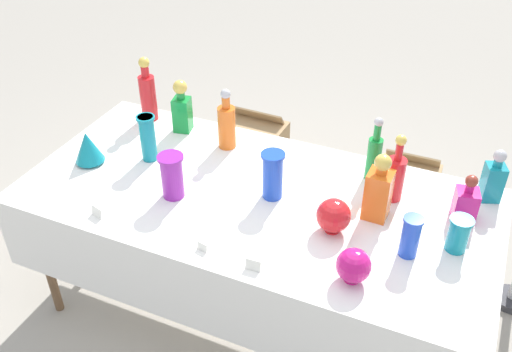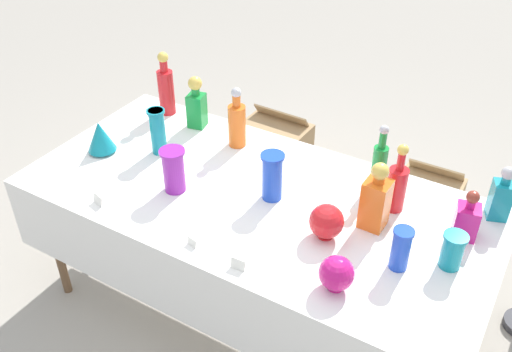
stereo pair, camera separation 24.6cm
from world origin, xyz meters
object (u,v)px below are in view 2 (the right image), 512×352
at_px(square_decanter_0, 376,199).
at_px(square_decanter_2, 196,104).
at_px(fluted_vase_0, 100,136).
at_px(tall_bottle_2, 379,163).
at_px(slender_vase_0, 272,175).
at_px(round_bowl_1, 337,273).
at_px(slender_vase_2, 453,250).
at_px(round_bowl_0, 326,221).
at_px(slender_vase_4, 174,169).
at_px(square_decanter_3, 501,196).
at_px(cardboard_box_behind_right, 427,199).
at_px(slender_vase_1, 401,248).
at_px(tall_bottle_1, 397,185).
at_px(square_decanter_1, 467,219).
at_px(tall_bottle_0, 237,123).
at_px(tall_bottle_3, 166,88).
at_px(cardboard_box_behind_left, 273,147).
at_px(slender_vase_3, 158,130).

relative_size(square_decanter_0, square_decanter_2, 1.08).
bearing_deg(fluted_vase_0, tall_bottle_2, 18.19).
distance_m(tall_bottle_2, slender_vase_0, 0.48).
height_order(fluted_vase_0, round_bowl_1, fluted_vase_0).
relative_size(slender_vase_2, round_bowl_0, 1.01).
height_order(slender_vase_4, fluted_vase_0, slender_vase_4).
xyz_separation_m(slender_vase_4, round_bowl_1, (0.86, -0.18, -0.04)).
bearing_deg(round_bowl_0, square_decanter_3, 40.60).
xyz_separation_m(tall_bottle_2, round_bowl_1, (0.10, -0.66, -0.05)).
relative_size(square_decanter_0, round_bowl_0, 2.05).
bearing_deg(fluted_vase_0, cardboard_box_behind_right, 44.24).
height_order(slender_vase_1, cardboard_box_behind_right, slender_vase_1).
xyz_separation_m(tall_bottle_1, slender_vase_0, (-0.48, -0.20, -0.00)).
xyz_separation_m(square_decanter_1, slender_vase_4, (-1.18, -0.34, 0.02)).
distance_m(tall_bottle_2, slender_vase_1, 0.51).
relative_size(tall_bottle_0, square_decanter_3, 1.26).
xyz_separation_m(tall_bottle_1, tall_bottle_3, (-1.34, 0.17, 0.03)).
bearing_deg(cardboard_box_behind_left, slender_vase_3, -90.26).
bearing_deg(tall_bottle_2, square_decanter_0, -72.22).
bearing_deg(tall_bottle_2, round_bowl_0, -96.98).
xyz_separation_m(square_decanter_2, slender_vase_4, (0.24, -0.51, -0.02)).
height_order(tall_bottle_3, round_bowl_0, tall_bottle_3).
relative_size(round_bowl_0, cardboard_box_behind_left, 0.32).
distance_m(tall_bottle_3, square_decanter_0, 1.35).
bearing_deg(slender_vase_3, tall_bottle_1, 8.21).
distance_m(tall_bottle_3, fluted_vase_0, 0.48).
xyz_separation_m(tall_bottle_2, square_decanter_0, (0.08, -0.26, 0.01)).
xyz_separation_m(square_decanter_1, square_decanter_3, (0.09, 0.19, 0.02)).
distance_m(slender_vase_3, round_bowl_0, 0.98).
bearing_deg(cardboard_box_behind_left, round_bowl_1, -54.05).
distance_m(tall_bottle_0, slender_vase_0, 0.46).
bearing_deg(fluted_vase_0, square_decanter_0, 6.42).
relative_size(square_decanter_0, cardboard_box_behind_left, 0.66).
xyz_separation_m(square_decanter_0, slender_vase_4, (-0.85, -0.22, -0.02)).
height_order(tall_bottle_0, square_decanter_0, tall_bottle_0).
height_order(slender_vase_2, slender_vase_3, slender_vase_3).
xyz_separation_m(square_decanter_0, slender_vase_3, (-1.10, -0.01, -0.01)).
relative_size(slender_vase_1, slender_vase_4, 0.86).
xyz_separation_m(tall_bottle_3, slender_vase_4, (0.46, -0.54, -0.04)).
relative_size(tall_bottle_1, square_decanter_2, 1.13).
bearing_deg(tall_bottle_0, tall_bottle_2, 1.81).
bearing_deg(tall_bottle_1, slender_vase_3, -171.79).
relative_size(slender_vase_4, fluted_vase_0, 1.27).
height_order(tall_bottle_1, slender_vase_1, tall_bottle_1).
height_order(round_bowl_1, cardboard_box_behind_left, round_bowl_1).
relative_size(square_decanter_0, fluted_vase_0, 1.88).
bearing_deg(slender_vase_0, tall_bottle_0, 141.36).
bearing_deg(slender_vase_0, round_bowl_0, -20.15).
relative_size(square_decanter_1, fluted_vase_0, 1.36).
distance_m(tall_bottle_1, round_bowl_0, 0.36).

